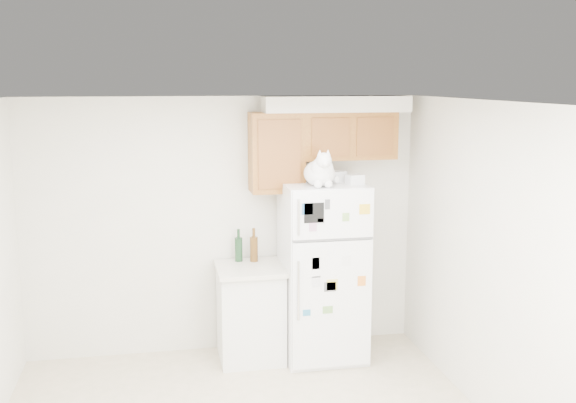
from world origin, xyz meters
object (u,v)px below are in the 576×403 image
object	(u,v)px
storage_box_front	(355,179)
storage_box_back	(336,176)
refrigerator	(323,271)
cat	(321,172)
bottle_amber	(254,245)
bottle_green	(239,245)
base_counter	(251,312)

from	to	relation	value
storage_box_front	storage_box_back	bearing A→B (deg)	111.30
refrigerator	cat	size ratio (longest dim) A/B	3.40
cat	bottle_amber	bearing A→B (deg)	145.43
bottle_amber	storage_box_front	bearing A→B (deg)	-20.31
cat	bottle_green	bearing A→B (deg)	149.05
base_counter	bottle_amber	distance (m)	0.64
storage_box_back	storage_box_front	distance (m)	0.23
bottle_green	bottle_amber	xyz separation A→B (m)	(0.14, -0.04, 0.01)
refrigerator	storage_box_back	size ratio (longest dim) A/B	9.44
storage_box_back	bottle_amber	size ratio (longest dim) A/B	0.55
bottle_amber	cat	bearing A→B (deg)	-34.57
storage_box_back	storage_box_front	world-z (taller)	storage_box_back
storage_box_front	bottle_amber	size ratio (longest dim) A/B	0.46
bottle_green	base_counter	bearing A→B (deg)	-66.34
refrigerator	bottle_green	size ratio (longest dim) A/B	5.35
base_counter	cat	xyz separation A→B (m)	(0.62, -0.23, 1.37)
base_counter	cat	size ratio (longest dim) A/B	1.84
cat	storage_box_back	distance (m)	0.32
base_counter	storage_box_front	size ratio (longest dim) A/B	6.13
bottle_green	bottle_amber	bearing A→B (deg)	-14.08
cat	bottle_green	xyz separation A→B (m)	(-0.70, 0.42, -0.75)
base_counter	bottle_green	distance (m)	0.65
base_counter	cat	distance (m)	1.52
storage_box_back	bottle_green	bearing A→B (deg)	148.35
cat	base_counter	bearing A→B (deg)	159.55
cat	bottle_green	world-z (taller)	cat
refrigerator	cat	world-z (taller)	cat
bottle_green	storage_box_back	bearing A→B (deg)	-11.59
storage_box_front	bottle_amber	xyz separation A→B (m)	(-0.90, 0.33, -0.66)
base_counter	storage_box_back	world-z (taller)	storage_box_back
storage_box_front	bottle_green	world-z (taller)	storage_box_front
base_counter	storage_box_front	xyz separation A→B (m)	(0.96, -0.18, 1.28)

